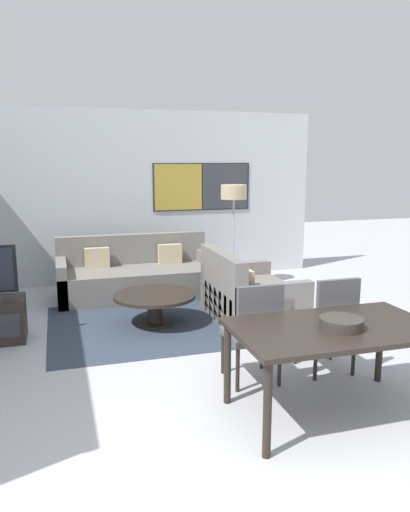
{
  "coord_description": "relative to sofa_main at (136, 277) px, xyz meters",
  "views": [
    {
      "loc": [
        -1.06,
        -2.51,
        2.01
      ],
      "look_at": [
        0.5,
        2.71,
        0.95
      ],
      "focal_mm": 35.0,
      "sensor_mm": 36.0,
      "label": 1
    }
  ],
  "objects": [
    {
      "name": "wall_back",
      "position": [
        0.01,
        0.95,
        1.13
      ],
      "size": [
        6.62,
        0.09,
        2.8
      ],
      "color": "silver",
      "rests_on": "ground_plane"
    },
    {
      "name": "sofa_side",
      "position": [
        1.17,
        -1.54,
        0.0
      ],
      "size": [
        0.99,
        1.38,
        0.88
      ],
      "rotation": [
        0.0,
        0.0,
        1.57
      ],
      "color": "slate",
      "rests_on": "ground_plane"
    },
    {
      "name": "dining_chair_left",
      "position": [
        0.54,
        -3.34,
        0.25
      ],
      "size": [
        0.46,
        0.46,
        0.95
      ],
      "color": "#4C4C51",
      "rests_on": "ground_plane"
    },
    {
      "name": "ground_plane",
      "position": [
        -0.04,
        -4.77,
        -0.28
      ],
      "size": [
        24.0,
        24.0,
        0.0
      ],
      "primitive_type": "plane",
      "color": "#B2B2B7"
    },
    {
      "name": "area_rug",
      "position": [
        -0.0,
        -1.45,
        -0.27
      ],
      "size": [
        2.56,
        2.19,
        0.01
      ],
      "color": "#333D4C",
      "rests_on": "ground_plane"
    },
    {
      "name": "sofa_main",
      "position": [
        0.0,
        0.0,
        0.0
      ],
      "size": [
        2.3,
        0.99,
        0.88
      ],
      "color": "slate",
      "rests_on": "ground_plane"
    },
    {
      "name": "fruit_bowl",
      "position": [
        0.94,
        -4.1,
        0.51
      ],
      "size": [
        0.33,
        0.33,
        0.08
      ],
      "color": "#332D28",
      "rests_on": "dining_table"
    },
    {
      "name": "floor_lamp",
      "position": [
        1.54,
        -0.01,
        1.14
      ],
      "size": [
        0.4,
        0.4,
        1.62
      ],
      "color": "#2D2D33",
      "rests_on": "ground_plane"
    },
    {
      "name": "dining_chair_centre",
      "position": [
        1.31,
        -3.33,
        0.25
      ],
      "size": [
        0.46,
        0.46,
        0.95
      ],
      "color": "#4C4C51",
      "rests_on": "ground_plane"
    },
    {
      "name": "coffee_table",
      "position": [
        -0.0,
        -1.45,
        0.01
      ],
      "size": [
        1.01,
        1.01,
        0.38
      ],
      "color": "black",
      "rests_on": "ground_plane"
    },
    {
      "name": "dining_table",
      "position": [
        0.92,
        -4.03,
        0.39
      ],
      "size": [
        1.59,
        0.94,
        0.74
      ],
      "color": "black",
      "rests_on": "ground_plane"
    }
  ]
}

